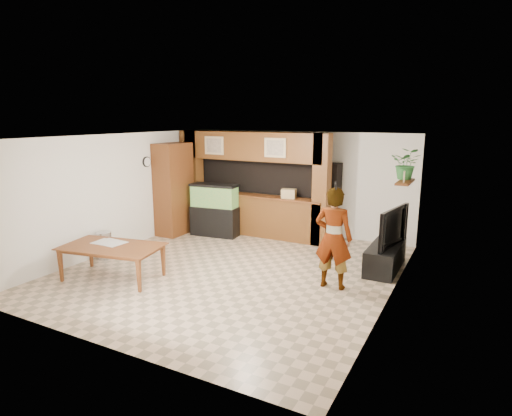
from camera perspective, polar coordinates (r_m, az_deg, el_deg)
The scene contains 21 objects.
floor at distance 8.55m, azimuth -3.19°, elevation -8.25°, with size 6.50×6.50×0.00m, color tan.
ceiling at distance 8.02m, azimuth -3.41°, elevation 9.45°, with size 6.50×6.50×0.00m, color white.
wall_back at distance 11.05m, azimuth 5.44°, elevation 3.38°, with size 6.00×6.00×0.00m, color silver.
wall_left at distance 10.04m, azimuth -18.13°, elevation 1.94°, with size 6.50×6.50×0.00m, color silver.
wall_right at distance 7.15m, azimuth 17.80°, elevation -2.01°, with size 6.50×6.50×0.00m, color silver.
partition at distance 10.90m, azimuth -0.42°, elevation 3.38°, with size 4.20×0.99×2.60m.
wall_clock at distance 10.65m, azimuth -14.36°, elevation 5.99°, with size 0.05×0.25×0.25m.
wall_shelf at distance 8.99m, azimuth 19.26°, elevation 3.31°, with size 0.25×0.90×0.04m, color brown.
pantry_cabinet at distance 11.06m, azimuth -10.91°, elevation 2.49°, with size 0.58×0.95×2.32m, color brown.
trash_can at distance 9.66m, azimuth -19.58°, elevation -4.70°, with size 0.32×0.32×0.58m, color #B2B2B7.
aquarium at distance 10.81m, azimuth -5.55°, elevation -0.34°, with size 1.19×0.45×1.32m.
tv_stand at distance 8.88m, azimuth 16.85°, elevation -6.25°, with size 0.55×1.50×0.50m, color black.
television at distance 8.71m, azimuth 17.10°, elevation -2.32°, with size 1.31×0.17×0.76m, color black.
photo_frame at distance 8.80m, azimuth 19.14°, elevation 3.96°, with size 0.03×0.16×0.21m, color tan.
potted_plant at distance 9.17m, azimuth 19.44°, elevation 5.60°, with size 0.57×0.50×0.64m, color #2B6C31.
person at distance 7.56m, azimuth 10.29°, elevation -3.97°, with size 0.66×0.43×1.80m, color tan.
microphone at distance 7.19m, azimuth 10.57°, elevation 2.90°, with size 0.03×0.03×0.16m, color black.
dining_table at distance 8.41m, azimuth -18.68°, elevation -6.94°, with size 1.82×1.01×0.64m, color brown.
newspaper_a at distance 8.54m, azimuth -18.84°, elevation -4.38°, with size 0.55×0.40×0.01m, color silver.
newspaper_b at distance 8.57m, azimuth -19.16°, elevation -4.34°, with size 0.52×0.38×0.01m, color silver.
counter_box at distance 10.30m, azimuth 4.40°, elevation 1.92°, with size 0.34×0.22×0.22m, color tan.
Camera 1 is at (4.14, -6.85, 2.98)m, focal length 30.00 mm.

